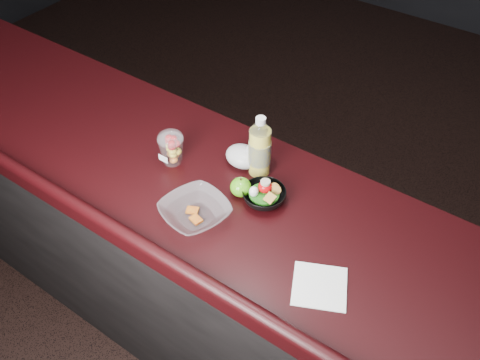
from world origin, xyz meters
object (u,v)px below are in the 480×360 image
Objects in this scene: fruit_cup at (171,147)px; takeout_bowl at (195,212)px; lemonade_bottle at (260,150)px; green_apple at (241,187)px; snack_bowl at (264,195)px.

fruit_cup is 0.30m from takeout_bowl.
lemonade_bottle reaches higher than takeout_bowl.
fruit_cup is at bearing 145.02° from takeout_bowl.
green_apple is at bearing -84.80° from lemonade_bottle.
snack_bowl is 0.24m from takeout_bowl.
green_apple is (0.01, -0.13, -0.07)m from lemonade_bottle.
lemonade_bottle reaches higher than green_apple.
lemonade_bottle is at bearing 129.67° from snack_bowl.
fruit_cup is 0.89× the size of snack_bowl.
green_apple is (0.31, 0.01, -0.04)m from fruit_cup.
fruit_cup is 0.31m from green_apple.
lemonade_bottle is 0.90× the size of takeout_bowl.
snack_bowl is 0.57× the size of takeout_bowl.
snack_bowl is (0.08, 0.02, -0.01)m from green_apple.
green_apple is 0.09m from snack_bowl.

